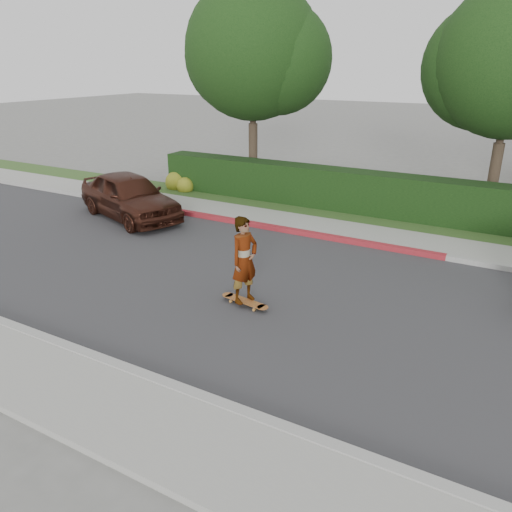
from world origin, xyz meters
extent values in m
plane|color=slate|center=(0.00, 0.00, 0.00)|extent=(120.00, 120.00, 0.00)
cube|color=#2D2D30|center=(0.00, 0.00, 0.01)|extent=(60.00, 8.00, 0.01)
cube|color=#9E9E99|center=(0.00, -4.10, 0.07)|extent=(60.00, 0.20, 0.15)
cube|color=gray|center=(0.00, -5.00, 0.06)|extent=(60.00, 1.60, 0.12)
cube|color=#9E9E99|center=(0.00, 4.10, 0.07)|extent=(60.00, 0.20, 0.15)
cube|color=maroon|center=(-5.00, 4.10, 0.08)|extent=(12.00, 0.21, 0.15)
cube|color=gray|center=(0.00, 5.00, 0.06)|extent=(60.00, 1.60, 0.12)
cube|color=#2D4C1E|center=(0.00, 6.60, 0.05)|extent=(60.00, 1.60, 0.10)
cube|color=black|center=(-3.00, 7.20, 0.75)|extent=(15.00, 1.00, 1.50)
sphere|color=#2D4C19|center=(-10.20, 6.80, 0.35)|extent=(0.90, 0.90, 0.90)
sphere|color=#2D4C19|center=(-9.60, 6.60, 0.30)|extent=(0.70, 0.70, 0.70)
cylinder|color=#33261C|center=(-7.50, 8.50, 1.35)|extent=(0.36, 0.36, 2.70)
cylinder|color=#33261C|center=(-7.50, 8.50, 3.38)|extent=(0.24, 0.24, 2.25)
sphere|color=black|center=(-7.50, 8.50, 5.40)|extent=(5.20, 5.20, 5.20)
sphere|color=black|center=(-8.30, 8.90, 5.20)|extent=(4.42, 4.42, 4.42)
sphere|color=black|center=(-6.60, 8.80, 5.10)|extent=(4.16, 4.16, 4.16)
cylinder|color=#33261C|center=(1.50, 9.00, 1.26)|extent=(0.36, 0.36, 2.52)
cylinder|color=#33261C|center=(1.50, 9.00, 3.15)|extent=(0.24, 0.24, 2.10)
sphere|color=black|center=(0.70, 9.40, 4.84)|extent=(4.08, 4.08, 4.08)
cylinder|color=#BD7C34|center=(-2.70, -0.94, 0.04)|extent=(0.07, 0.05, 0.07)
cylinder|color=#BD7C34|center=(-2.67, -0.75, 0.04)|extent=(0.07, 0.05, 0.07)
cylinder|color=#BD7C34|center=(-2.05, -1.03, 0.04)|extent=(0.07, 0.05, 0.07)
cylinder|color=#BD7C34|center=(-2.02, -0.85, 0.04)|extent=(0.07, 0.05, 0.07)
cube|color=silver|center=(-2.69, -0.84, 0.09)|extent=(0.08, 0.20, 0.03)
cube|color=silver|center=(-2.04, -0.94, 0.09)|extent=(0.08, 0.20, 0.03)
cube|color=maroon|center=(-2.36, -0.89, 0.11)|extent=(1.01, 0.38, 0.02)
cylinder|color=maroon|center=(-2.85, -0.82, 0.11)|extent=(0.27, 0.27, 0.02)
cylinder|color=maroon|center=(-1.88, -0.97, 0.11)|extent=(0.27, 0.27, 0.02)
imported|color=white|center=(-2.36, -0.89, 1.08)|extent=(0.62, 0.79, 1.91)
imported|color=#3E1D13|center=(-9.13, 2.91, 0.78)|extent=(4.90, 3.25, 1.55)
camera|label=1|loc=(2.66, -9.31, 4.98)|focal=35.00mm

